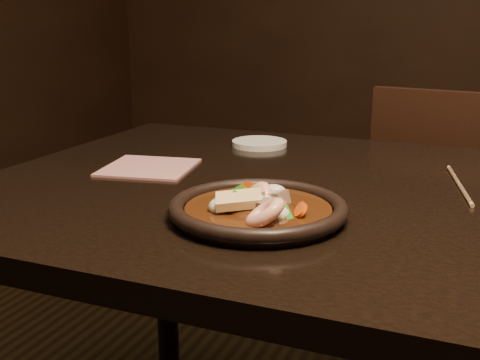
% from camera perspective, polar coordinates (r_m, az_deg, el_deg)
% --- Properties ---
extents(table, '(1.60, 0.90, 0.75)m').
position_cam_1_polar(table, '(1.05, 17.67, -5.88)').
color(table, black).
rests_on(table, floor).
extents(chair, '(0.46, 0.46, 0.86)m').
position_cam_1_polar(chair, '(1.76, 19.15, -4.45)').
color(chair, black).
rests_on(chair, floor).
extents(plate, '(0.27, 0.27, 0.03)m').
position_cam_1_polar(plate, '(0.89, 1.73, -2.84)').
color(plate, black).
rests_on(plate, table).
extents(stirfry, '(0.15, 0.15, 0.06)m').
position_cam_1_polar(stirfry, '(0.88, 1.76, -2.59)').
color(stirfry, '#361A09').
rests_on(stirfry, plate).
extents(saucer_left, '(0.13, 0.13, 0.01)m').
position_cam_1_polar(saucer_left, '(1.38, 1.85, 3.50)').
color(saucer_left, white).
rests_on(saucer_left, table).
extents(chopsticks, '(0.06, 0.24, 0.01)m').
position_cam_1_polar(chopsticks, '(1.12, 20.07, -0.39)').
color(chopsticks, tan).
rests_on(chopsticks, table).
extents(napkin, '(0.19, 0.19, 0.00)m').
position_cam_1_polar(napkin, '(1.19, -8.62, 1.19)').
color(napkin, '#B67570').
rests_on(napkin, table).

